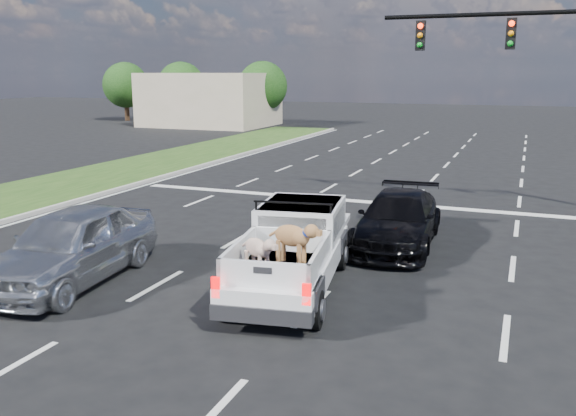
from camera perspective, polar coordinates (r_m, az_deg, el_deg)
name	(u,v)px	position (r m, az deg, el deg)	size (l,w,h in m)	color
ground	(230,296)	(12.47, -5.42, -8.24)	(160.00, 160.00, 0.00)	black
road_markings	(329,223)	(18.29, 3.87, -1.43)	(17.75, 60.00, 0.01)	silver
grass_median_left	(19,197)	(23.88, -23.90, 0.93)	(5.00, 60.00, 0.10)	#1F4114
curb_left	(73,202)	(22.22, -19.44, 0.55)	(0.15, 60.00, 0.14)	#A5A197
building_left	(210,99)	(52.88, -7.29, 10.04)	(10.00, 8.00, 4.40)	#BDAA90
tree_far_a	(126,85)	(59.91, -14.96, 11.05)	(4.20, 4.20, 5.40)	#332114
tree_far_b	(181,86)	(56.58, -9.96, 11.21)	(4.20, 4.20, 5.40)	#332114
tree_far_c	(263,86)	(52.88, -2.38, 11.31)	(4.20, 4.20, 5.40)	#332114
pickup_truck	(293,248)	(12.64, 0.45, -3.80)	(2.51, 5.12, 1.84)	black
silver_sedan	(71,245)	(13.83, -19.62, -3.30)	(1.92, 4.76, 1.62)	silver
black_coupe	(398,220)	(16.04, 10.25, -1.10)	(1.92, 4.71, 1.37)	black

